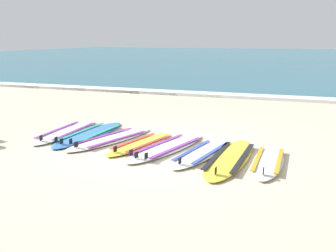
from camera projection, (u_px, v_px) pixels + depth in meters
The scene contains 11 objects.
ground_plane at pixel (160, 149), 7.53m from camera, with size 80.00×80.00×0.00m, color beige.
sea at pixel (281, 57), 41.35m from camera, with size 80.00×60.00×0.10m, color #23667A.
wave_foam_strip at pixel (230, 96), 14.13m from camera, with size 80.00×0.74×0.11m, color white.
surfboard_0 at pixel (67, 132), 8.80m from camera, with size 0.69×2.45×0.18m.
surfboard_1 at pixel (90, 134), 8.58m from camera, with size 0.75×2.59×0.18m.
surfboard_2 at pixel (111, 139), 8.17m from camera, with size 1.29×2.48×0.18m.
surfboard_3 at pixel (141, 144), 7.79m from camera, with size 0.96×2.12×0.18m.
surfboard_4 at pixel (167, 147), 7.55m from camera, with size 1.23×2.54×0.18m.
surfboard_5 at pixel (201, 153), 7.16m from camera, with size 0.92×2.20×0.18m.
surfboard_6 at pixel (230, 158), 6.89m from camera, with size 0.73×2.60×0.18m.
surfboard_7 at pixel (268, 161), 6.69m from camera, with size 0.51×2.04×0.18m.
Camera 1 is at (2.56, -6.78, 2.13)m, focal length 41.37 mm.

